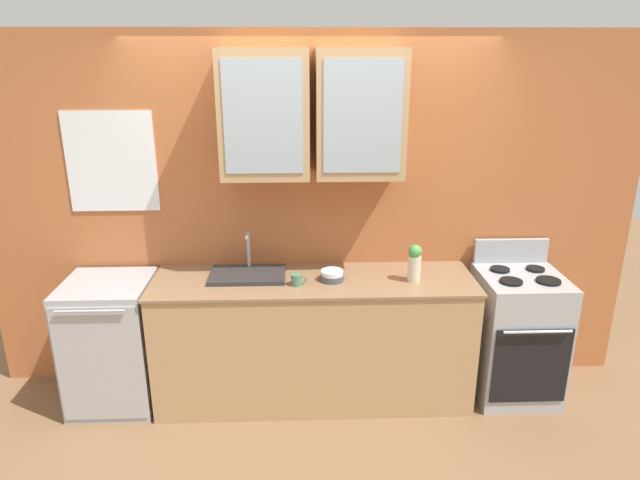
{
  "coord_description": "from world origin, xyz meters",
  "views": [
    {
      "loc": [
        -0.09,
        -3.55,
        2.42
      ],
      "look_at": [
        0.04,
        0.0,
        1.21
      ],
      "focal_mm": 31.52,
      "sensor_mm": 36.0,
      "label": 1
    }
  ],
  "objects_px": {
    "stove_range": "(516,334)",
    "sink_faucet": "(248,274)",
    "vase": "(415,263)",
    "cup_near_sink": "(297,280)",
    "bowl_stack": "(332,276)",
    "dishwasher": "(113,343)"
  },
  "relations": [
    {
      "from": "vase",
      "to": "dishwasher",
      "type": "height_order",
      "value": "vase"
    },
    {
      "from": "sink_faucet",
      "to": "vase",
      "type": "height_order",
      "value": "sink_faucet"
    },
    {
      "from": "sink_faucet",
      "to": "cup_near_sink",
      "type": "xyz_separation_m",
      "value": [
        0.34,
        -0.16,
        0.02
      ]
    },
    {
      "from": "sink_faucet",
      "to": "dishwasher",
      "type": "distance_m",
      "value": 1.08
    },
    {
      "from": "cup_near_sink",
      "to": "dishwasher",
      "type": "relative_size",
      "value": 0.12
    },
    {
      "from": "bowl_stack",
      "to": "dishwasher",
      "type": "bearing_deg",
      "value": 179.38
    },
    {
      "from": "cup_near_sink",
      "to": "vase",
      "type": "bearing_deg",
      "value": 2.57
    },
    {
      "from": "vase",
      "to": "cup_near_sink",
      "type": "height_order",
      "value": "vase"
    },
    {
      "from": "sink_faucet",
      "to": "vase",
      "type": "xyz_separation_m",
      "value": [
        1.13,
        -0.12,
        0.11
      ]
    },
    {
      "from": "bowl_stack",
      "to": "dishwasher",
      "type": "relative_size",
      "value": 0.18
    },
    {
      "from": "stove_range",
      "to": "dishwasher",
      "type": "relative_size",
      "value": 1.19
    },
    {
      "from": "stove_range",
      "to": "dishwasher",
      "type": "xyz_separation_m",
      "value": [
        -2.88,
        -0.0,
        -0.01
      ]
    },
    {
      "from": "stove_range",
      "to": "dishwasher",
      "type": "distance_m",
      "value": 2.88
    },
    {
      "from": "stove_range",
      "to": "cup_near_sink",
      "type": "distance_m",
      "value": 1.65
    },
    {
      "from": "bowl_stack",
      "to": "dishwasher",
      "type": "xyz_separation_m",
      "value": [
        -1.54,
        0.02,
        -0.5
      ]
    },
    {
      "from": "sink_faucet",
      "to": "vase",
      "type": "bearing_deg",
      "value": -6.24
    },
    {
      "from": "sink_faucet",
      "to": "cup_near_sink",
      "type": "relative_size",
      "value": 4.84
    },
    {
      "from": "stove_range",
      "to": "sink_faucet",
      "type": "distance_m",
      "value": 1.98
    },
    {
      "from": "stove_range",
      "to": "vase",
      "type": "height_order",
      "value": "vase"
    },
    {
      "from": "stove_range",
      "to": "bowl_stack",
      "type": "relative_size",
      "value": 6.77
    },
    {
      "from": "bowl_stack",
      "to": "vase",
      "type": "height_order",
      "value": "vase"
    },
    {
      "from": "sink_faucet",
      "to": "cup_near_sink",
      "type": "height_order",
      "value": "sink_faucet"
    }
  ]
}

